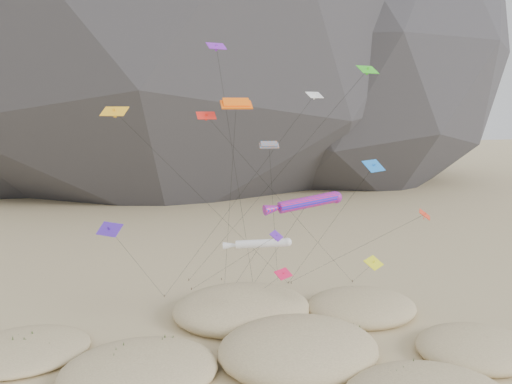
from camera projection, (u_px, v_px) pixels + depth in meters
dunes at (267, 360)px, 42.86m from camera, size 51.51×34.62×4.08m
dune_grass at (274, 356)px, 43.36m from camera, size 42.40×29.82×1.56m
kite_stakes at (245, 285)px, 62.47m from camera, size 23.87×7.30×0.30m
rainbow_tube_kite at (306, 203)px, 45.03m from camera, size 7.84×16.43×14.55m
white_tube_kite at (259, 244)px, 48.11m from camera, size 6.42×12.79×9.85m
orange_parafoil at (236, 106)px, 45.87m from camera, size 2.90×14.21×23.07m
multi_parafoil at (269, 148)px, 50.52m from camera, size 5.40×10.90×18.82m
delta_kites at (284, 171)px, 48.43m from camera, size 33.18×23.02×27.99m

